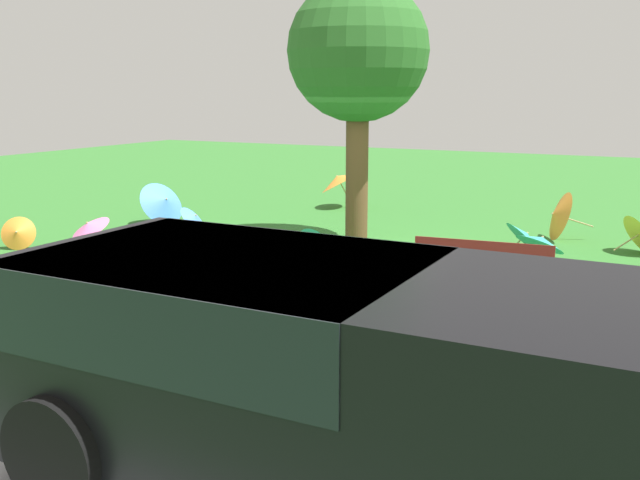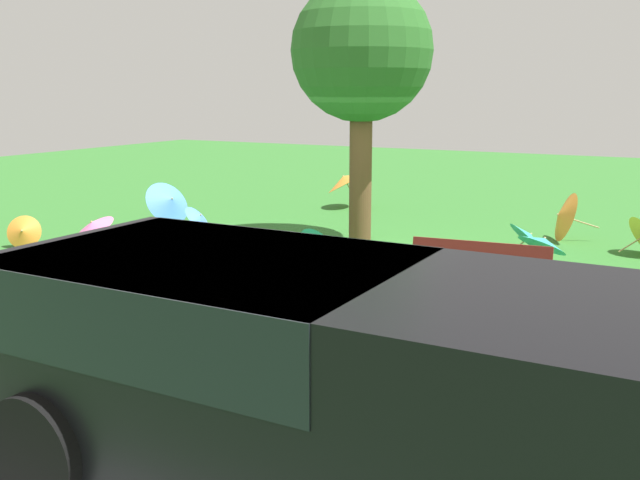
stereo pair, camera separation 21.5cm
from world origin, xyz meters
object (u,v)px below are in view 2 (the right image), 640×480
parasol_orange_0 (562,216)px  parasol_teal_1 (543,242)px  park_bench (481,276)px  parasol_orange_2 (23,231)px  parasol_teal_2 (529,236)px  parasol_orange_1 (345,180)px  parasol_teal_0 (320,247)px  parasol_pink_0 (93,225)px  parasol_blue_3 (170,201)px  shade_tree (362,54)px  parasol_blue_4 (199,217)px  van_dark (311,362)px

parasol_orange_0 → parasol_teal_1: 2.64m
park_bench → parasol_orange_2: (7.79, 0.04, -0.18)m
parasol_orange_0 → parasol_teal_2: (0.25, 1.45, -0.13)m
parasol_teal_1 → parasol_orange_1: bearing=-38.6°
parasol_teal_0 → parasol_teal_2: (-2.53, -2.36, -0.03)m
parasol_teal_1 → parasol_teal_2: bearing=-69.0°
parasol_teal_2 → parasol_pink_0: bearing=24.2°
parasol_teal_1 → parasol_pink_0: (6.96, 1.74, -0.08)m
parasol_teal_2 → parasol_orange_1: (4.73, -2.96, 0.32)m
parasol_teal_1 → parasol_blue_3: size_ratio=0.90×
shade_tree → parasol_teal_0: bearing=98.6°
parasol_orange_2 → parasol_blue_4: bearing=-123.2°
parasol_pink_0 → parasol_orange_2: (1.09, 0.52, -0.12)m
park_bench → parasol_blue_4: park_bench is taller
parasol_teal_0 → parasol_orange_1: bearing=-67.5°
parasol_teal_2 → parasol_blue_3: 6.96m
parasol_orange_0 → parasol_teal_0: size_ratio=1.31×
van_dark → parasol_blue_3: 10.32m
parasol_blue_3 → parasol_orange_1: bearing=-123.2°
parasol_blue_4 → parasol_orange_2: size_ratio=0.99×
park_bench → parasol_pink_0: park_bench is taller
parasol_teal_0 → parasol_blue_4: bearing=-23.9°
parasol_blue_3 → parasol_blue_4: parasol_blue_3 is taller
parasol_orange_0 → parasol_blue_4: size_ratio=1.51×
van_dark → parasol_teal_0: 6.13m
shade_tree → parasol_orange_1: bearing=-59.8°
park_bench → parasol_teal_0: 2.92m
shade_tree → parasol_teal_0: 3.55m
shade_tree → parasol_orange_2: bearing=33.6°
parasol_blue_3 → shade_tree: bearing=-177.8°
parasol_blue_4 → parasol_orange_2: (1.69, 2.58, 0.01)m
parasol_orange_0 → parasol_teal_2: size_ratio=1.08×
parasol_blue_4 → parasol_orange_2: bearing=56.8°
parasol_orange_0 → van_dark: bearing=90.4°
parasol_orange_2 → parasol_orange_0: bearing=-148.1°
van_dark → parasol_orange_1: (5.04, -10.72, -0.28)m
park_bench → parasol_pink_0: size_ratio=1.90×
parasol_blue_3 → parasol_orange_1: 4.06m
parasol_orange_0 → parasol_teal_1: size_ratio=1.01×
parasol_orange_0 → parasol_orange_1: bearing=-16.9°
parasol_blue_4 → parasol_orange_1: parasol_orange_1 is taller
parasol_teal_0 → parasol_blue_3: parasol_blue_3 is taller
van_dark → park_bench: (0.12, -4.36, -0.45)m
shade_tree → parasol_teal_0: size_ratio=5.94×
parasol_teal_1 → parasol_blue_4: (6.37, -0.33, -0.21)m
parasol_blue_4 → parasol_orange_2: parasol_orange_2 is taller
park_bench → parasol_blue_4: bearing=-22.6°
parasol_orange_0 → parasol_orange_1: 5.21m
park_bench → parasol_teal_1: (-0.27, -2.21, 0.02)m
park_bench → parasol_teal_0: bearing=-21.0°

